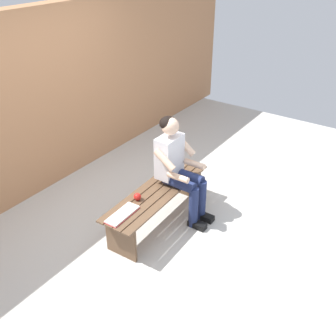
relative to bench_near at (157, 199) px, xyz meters
name	(u,v)px	position (x,y,z in m)	size (l,w,h in m)	color
ground_plane	(180,323)	(1.04, 1.00, -0.36)	(10.00, 7.00, 0.04)	beige
brick_wall	(9,113)	(0.50, -1.80, 0.80)	(9.50, 0.24, 2.29)	#B27A51
bench_near	(157,199)	(0.00, 0.00, 0.00)	(1.61, 0.48, 0.45)	brown
person_seated	(178,165)	(-0.27, 0.10, 0.35)	(0.50, 0.69, 1.25)	silver
apple	(137,197)	(0.27, -0.07, 0.15)	(0.08, 0.08, 0.08)	red
book_open	(122,214)	(0.58, -0.03, 0.12)	(0.42, 0.17, 0.02)	white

